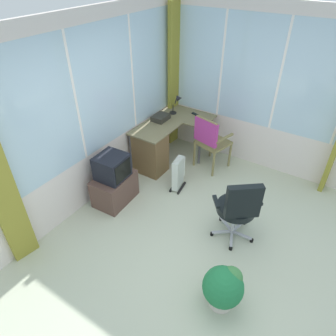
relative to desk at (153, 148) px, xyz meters
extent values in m
cube|color=beige|center=(-1.17, -1.58, -0.44)|extent=(5.58, 4.82, 0.06)
cube|color=silver|center=(-1.17, 0.36, -0.03)|extent=(4.58, 0.06, 0.76)
cube|color=silver|center=(-1.17, 0.36, 1.20)|extent=(4.48, 0.06, 1.70)
cube|color=silver|center=(-1.17, 0.36, 2.14)|extent=(4.58, 0.06, 0.18)
cube|color=white|center=(-1.17, 0.36, 1.20)|extent=(0.04, 0.07, 1.70)
cube|color=white|center=(-0.02, 0.36, 1.20)|extent=(0.04, 0.07, 1.70)
cube|color=silver|center=(1.15, -1.58, -0.03)|extent=(0.06, 3.82, 0.76)
cube|color=silver|center=(1.15, -1.58, 1.20)|extent=(0.06, 3.74, 1.70)
cube|color=silver|center=(1.15, -1.58, 2.14)|extent=(0.06, 3.82, 0.18)
cube|color=white|center=(1.15, -1.58, 1.20)|extent=(0.07, 0.04, 1.70)
cube|color=white|center=(1.15, -0.63, 1.20)|extent=(0.07, 0.04, 1.70)
cube|color=olive|center=(1.02, 0.23, 0.86)|extent=(0.31, 0.09, 2.54)
cube|color=olive|center=(0.39, 0.02, 0.33)|extent=(1.42, 0.58, 0.02)
cube|color=olive|center=(0.81, -0.46, 0.33)|extent=(0.58, 0.37, 0.02)
cube|color=brown|center=(-0.08, 0.02, -0.05)|extent=(0.40, 0.54, 0.71)
cylinder|color=#4C4C51|center=(0.56, -0.60, -0.05)|extent=(0.04, 0.04, 0.72)
cylinder|color=#4C4C51|center=(-0.27, 0.27, -0.05)|extent=(0.04, 0.04, 0.72)
cylinder|color=black|center=(0.74, 0.07, 0.35)|extent=(0.13, 0.13, 0.02)
cylinder|color=black|center=(0.74, 0.07, 0.43)|extent=(0.02, 0.02, 0.15)
cylinder|color=black|center=(0.79, 0.04, 0.58)|extent=(0.03, 0.06, 0.15)
cone|color=black|center=(0.84, 0.00, 0.61)|extent=(0.15, 0.14, 0.12)
cube|color=black|center=(0.90, -0.30, 0.35)|extent=(0.09, 0.16, 0.02)
cube|color=#2D2B24|center=(0.40, 0.11, 0.38)|extent=(0.30, 0.23, 0.09)
cylinder|color=olive|center=(0.78, -1.10, -0.18)|extent=(0.04, 0.04, 0.46)
cylinder|color=olive|center=(0.89, -0.67, -0.18)|extent=(0.04, 0.04, 0.46)
cylinder|color=olive|center=(0.36, -0.99, -0.18)|extent=(0.04, 0.04, 0.46)
cylinder|color=olive|center=(0.47, -0.56, -0.18)|extent=(0.04, 0.04, 0.46)
cube|color=olive|center=(0.62, -0.83, 0.07)|extent=(0.58, 0.58, 0.04)
cube|color=olive|center=(0.41, -0.77, 0.33)|extent=(0.14, 0.43, 0.49)
cube|color=#AF368A|center=(0.41, -0.77, 0.36)|extent=(0.17, 0.46, 0.41)
cube|color=olive|center=(0.57, -1.04, 0.25)|extent=(0.43, 0.15, 0.03)
cube|color=olive|center=(0.68, -0.61, 0.25)|extent=(0.43, 0.15, 0.03)
cube|color=#B7B7BF|center=(-0.77, -1.68, -0.37)|extent=(0.20, 0.24, 0.02)
cylinder|color=black|center=(-0.86, -1.58, -0.39)|extent=(0.05, 0.05, 0.05)
cube|color=#B7B7BF|center=(-0.81, -1.84, -0.37)|extent=(0.27, 0.13, 0.02)
cylinder|color=black|center=(-0.95, -1.89, -0.39)|extent=(0.05, 0.05, 0.05)
cube|color=#B7B7BF|center=(-0.68, -1.93, -0.37)|extent=(0.05, 0.28, 0.02)
cylinder|color=black|center=(-0.67, -2.07, -0.39)|extent=(0.05, 0.05, 0.05)
cube|color=#B7B7BF|center=(-0.55, -1.83, -0.37)|extent=(0.28, 0.11, 0.02)
cylinder|color=black|center=(-0.41, -1.87, -0.39)|extent=(0.05, 0.05, 0.05)
cube|color=#B7B7BF|center=(-0.61, -1.68, -0.37)|extent=(0.18, 0.25, 0.02)
cylinder|color=black|center=(-0.53, -1.56, -0.39)|extent=(0.05, 0.05, 0.05)
cylinder|color=#B7B7BF|center=(-0.68, -1.79, -0.16)|extent=(0.05, 0.05, 0.38)
cylinder|color=black|center=(-0.68, -1.79, 0.07)|extent=(0.50, 0.50, 0.09)
cube|color=black|center=(-0.83, -1.91, 0.34)|extent=(0.34, 0.39, 0.46)
cube|color=black|center=(-0.51, -2.01, 0.20)|extent=(0.20, 0.18, 0.04)
cube|color=black|center=(-0.85, -1.58, 0.20)|extent=(0.20, 0.18, 0.04)
cube|color=brown|center=(-1.02, 0.00, -0.19)|extent=(0.66, 0.47, 0.45)
cube|color=black|center=(-1.02, 0.00, 0.22)|extent=(0.44, 0.42, 0.36)
cube|color=black|center=(-1.01, -0.21, 0.22)|extent=(0.34, 0.03, 0.28)
cube|color=#262628|center=(-0.88, 0.00, 0.07)|extent=(0.27, 0.23, 0.07)
cube|color=silver|center=(-0.37, -0.67, -0.12)|extent=(0.04, 0.10, 0.52)
cube|color=silver|center=(-0.33, -0.67, -0.12)|extent=(0.04, 0.10, 0.52)
cube|color=silver|center=(-0.29, -0.66, -0.12)|extent=(0.04, 0.10, 0.52)
cube|color=silver|center=(-0.25, -0.65, -0.12)|extent=(0.04, 0.10, 0.52)
cube|color=silver|center=(-0.20, -0.65, -0.12)|extent=(0.04, 0.10, 0.52)
cube|color=silver|center=(-0.16, -0.64, -0.12)|extent=(0.04, 0.10, 0.52)
cube|color=silver|center=(-0.12, -0.63, -0.12)|extent=(0.04, 0.10, 0.52)
cube|color=black|center=(-0.23, -0.72, -0.40)|extent=(0.31, 0.08, 0.03)
cube|color=black|center=(-0.26, -0.58, -0.40)|extent=(0.31, 0.08, 0.03)
cube|color=silver|center=(-0.08, -0.63, -0.09)|extent=(0.06, 0.10, 0.37)
cylinder|color=beige|center=(-1.70, -2.10, -0.34)|extent=(0.25, 0.25, 0.14)
sphere|color=#207340|center=(-1.70, -2.10, -0.10)|extent=(0.44, 0.44, 0.44)
sphere|color=#3B7C41|center=(-1.61, -2.14, -0.01)|extent=(0.24, 0.24, 0.24)
camera|label=1|loc=(-3.56, -2.62, 2.76)|focal=32.52mm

